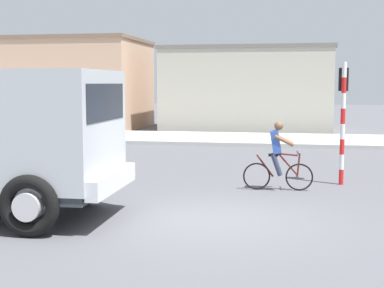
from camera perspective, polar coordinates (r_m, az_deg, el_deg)
ground_plane at (r=10.83m, az=2.70°, el=-7.88°), size 120.00×120.00×0.00m
sidewalk_far at (r=25.53m, az=7.34°, el=0.49°), size 80.00×5.00×0.16m
cyclist at (r=13.79m, az=8.87°, el=-1.21°), size 1.73×0.50×1.72m
traffic_light_pole at (r=14.88m, az=15.37°, el=3.84°), size 0.24×0.43×3.20m
building_corner_left at (r=33.84m, az=-11.75°, el=6.15°), size 7.84×6.90×5.25m
building_mid_block at (r=31.31m, az=5.75°, el=5.71°), size 9.40×5.13×4.66m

